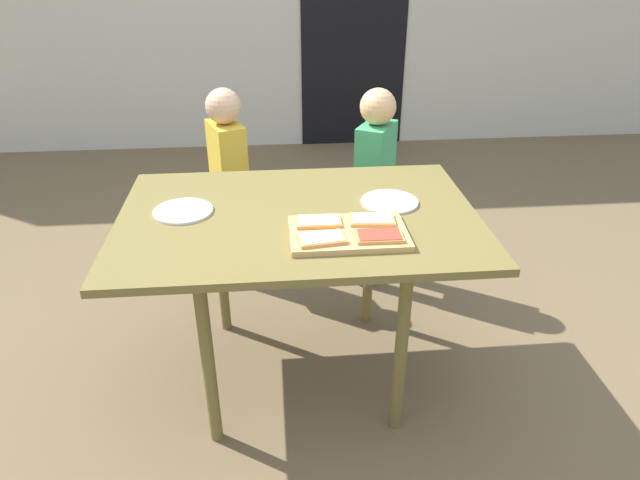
% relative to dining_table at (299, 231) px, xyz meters
% --- Properties ---
extents(ground_plane, '(16.00, 16.00, 0.00)m').
position_rel_dining_table_xyz_m(ground_plane, '(0.00, 0.00, -0.70)').
color(ground_plane, brown).
extents(house_door, '(0.90, 0.02, 2.00)m').
position_rel_dining_table_xyz_m(house_door, '(0.65, 3.05, 0.30)').
color(house_door, black).
rests_on(house_door, ground).
extents(dining_table, '(1.36, 0.92, 0.77)m').
position_rel_dining_table_xyz_m(dining_table, '(0.00, 0.00, 0.00)').
color(dining_table, brown).
rests_on(dining_table, ground).
extents(cutting_board, '(0.41, 0.27, 0.02)m').
position_rel_dining_table_xyz_m(cutting_board, '(0.16, -0.19, 0.08)').
color(cutting_board, tan).
rests_on(cutting_board, dining_table).
extents(pizza_slice_far_right, '(0.17, 0.11, 0.02)m').
position_rel_dining_table_xyz_m(pizza_slice_far_right, '(0.26, -0.13, 0.10)').
color(pizza_slice_far_right, '#E69A50').
rests_on(pizza_slice_far_right, cutting_board).
extents(pizza_slice_near_right, '(0.16, 0.10, 0.02)m').
position_rel_dining_table_xyz_m(pizza_slice_near_right, '(0.26, -0.25, 0.10)').
color(pizza_slice_near_right, '#E69A50').
rests_on(pizza_slice_near_right, cutting_board).
extents(pizza_slice_near_left, '(0.17, 0.12, 0.02)m').
position_rel_dining_table_xyz_m(pizza_slice_near_left, '(0.07, -0.25, 0.10)').
color(pizza_slice_near_left, '#E69A50').
rests_on(pizza_slice_near_left, cutting_board).
extents(pizza_slice_far_left, '(0.16, 0.10, 0.02)m').
position_rel_dining_table_xyz_m(pizza_slice_far_left, '(0.07, -0.12, 0.10)').
color(pizza_slice_far_left, '#E69A50').
rests_on(pizza_slice_far_left, cutting_board).
extents(plate_white_left, '(0.23, 0.23, 0.01)m').
position_rel_dining_table_xyz_m(plate_white_left, '(-0.44, 0.06, 0.08)').
color(plate_white_left, white).
rests_on(plate_white_left, dining_table).
extents(plate_white_right, '(0.23, 0.23, 0.01)m').
position_rel_dining_table_xyz_m(plate_white_right, '(0.36, 0.07, 0.08)').
color(plate_white_right, white).
rests_on(plate_white_right, dining_table).
extents(child_left, '(0.22, 0.27, 1.06)m').
position_rel_dining_table_xyz_m(child_left, '(-0.31, 0.83, -0.09)').
color(child_left, '#35354F').
rests_on(child_left, ground).
extents(child_right, '(0.24, 0.28, 1.06)m').
position_rel_dining_table_xyz_m(child_right, '(0.43, 0.74, -0.08)').
color(child_right, '#30344D').
rests_on(child_right, ground).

